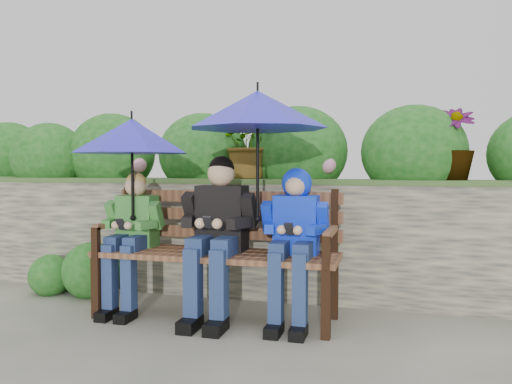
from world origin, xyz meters
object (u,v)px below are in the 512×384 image
(umbrella_left, at_px, (132,136))
(umbrella_right, at_px, (258,110))
(boy_right, at_px, (294,230))
(boy_left, at_px, (131,232))
(boy_middle, at_px, (217,229))
(park_bench, at_px, (219,244))

(umbrella_left, relative_size, umbrella_right, 0.89)
(boy_right, bearing_deg, umbrella_right, -172.07)
(boy_left, distance_m, umbrella_right, 1.38)
(umbrella_left, bearing_deg, umbrella_right, -0.40)
(umbrella_left, bearing_deg, boy_middle, 0.63)
(boy_left, height_order, umbrella_right, umbrella_right)
(park_bench, height_order, boy_left, boy_left)
(boy_middle, height_order, umbrella_right, umbrella_right)
(boy_left, bearing_deg, umbrella_left, -38.16)
(boy_left, xyz_separation_m, umbrella_right, (1.03, -0.03, 0.92))
(boy_left, relative_size, umbrella_left, 1.22)
(boy_middle, distance_m, boy_right, 0.58)
(umbrella_right, bearing_deg, park_bench, 162.04)
(boy_right, bearing_deg, boy_middle, -177.84)
(boy_middle, distance_m, umbrella_left, 0.98)
(boy_left, relative_size, boy_right, 0.97)
(boy_left, bearing_deg, park_bench, 6.68)
(umbrella_right, bearing_deg, boy_left, 178.47)
(boy_left, distance_m, umbrella_left, 0.75)
(boy_left, bearing_deg, boy_right, 0.39)
(umbrella_left, bearing_deg, boy_left, 141.84)
(boy_right, bearing_deg, park_bench, 173.07)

